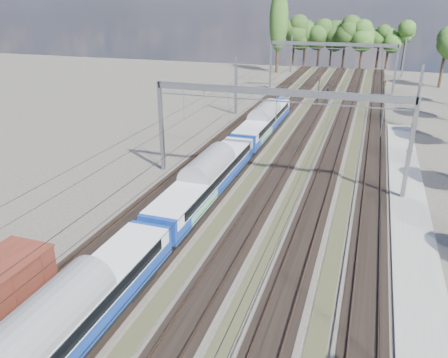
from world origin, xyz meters
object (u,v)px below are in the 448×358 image
(signal_far, at_px, (383,94))
(emu_train, at_px, (206,176))
(worker, at_px, (328,88))
(signal_near, at_px, (319,88))

(signal_far, bearing_deg, emu_train, -101.71)
(worker, xyz_separation_m, signal_far, (9.46, -16.76, 2.58))
(signal_near, height_order, signal_far, signal_far)
(signal_far, bearing_deg, worker, 129.09)
(emu_train, bearing_deg, signal_near, 83.72)
(emu_train, height_order, signal_near, signal_near)
(worker, distance_m, signal_near, 13.68)
(emu_train, relative_size, signal_far, 11.06)
(worker, bearing_deg, signal_far, -131.73)
(emu_train, relative_size, worker, 34.78)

